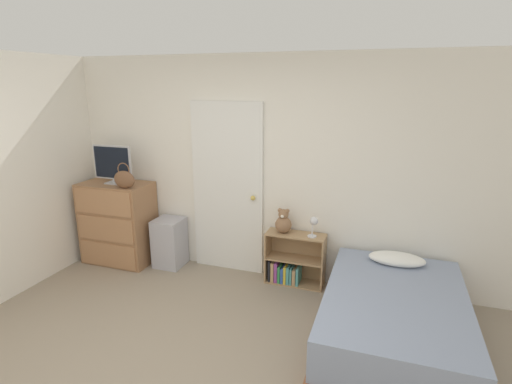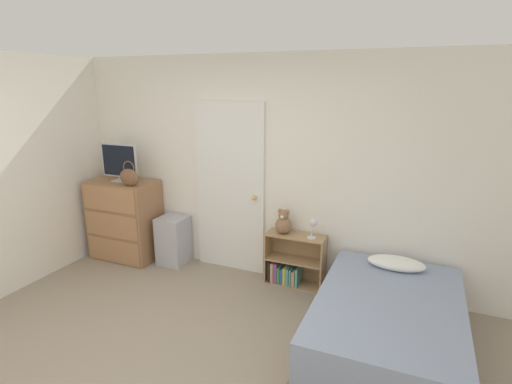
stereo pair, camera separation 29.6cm
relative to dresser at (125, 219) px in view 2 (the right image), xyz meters
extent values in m
cube|color=white|center=(1.71, 0.30, 0.76)|extent=(10.00, 0.06, 2.55)
cube|color=white|center=(1.41, 0.25, 0.50)|extent=(0.88, 0.04, 2.04)
sphere|color=gold|center=(1.74, 0.21, 0.43)|extent=(0.06, 0.06, 0.06)
cube|color=#996B47|center=(0.00, 0.00, 0.00)|extent=(0.87, 0.50, 1.03)
cube|color=#AB774F|center=(0.00, -0.25, -0.34)|extent=(0.80, 0.01, 0.30)
cube|color=#AB774F|center=(0.00, -0.25, 0.00)|extent=(0.80, 0.01, 0.30)
cube|color=#AB774F|center=(0.00, -0.25, 0.34)|extent=(0.80, 0.01, 0.30)
cube|color=#B7B7BC|center=(0.00, 0.00, 0.52)|extent=(0.18, 0.16, 0.02)
cylinder|color=#B7B7BC|center=(0.00, 0.00, 0.55)|extent=(0.04, 0.04, 0.04)
cube|color=#B7B7BC|center=(0.00, 0.00, 0.78)|extent=(0.53, 0.02, 0.42)
cube|color=black|center=(0.00, -0.02, 0.78)|extent=(0.49, 0.01, 0.38)
ellipsoid|color=brown|center=(0.27, -0.16, 0.62)|extent=(0.28, 0.11, 0.21)
torus|color=brown|center=(0.27, -0.16, 0.74)|extent=(0.16, 0.01, 0.16)
cube|color=#ADADB7|center=(0.68, 0.08, -0.21)|extent=(0.34, 0.35, 0.61)
cube|color=tan|center=(1.96, 0.13, -0.21)|extent=(0.02, 0.25, 0.60)
cube|color=tan|center=(2.61, 0.13, -0.21)|extent=(0.02, 0.25, 0.60)
cube|color=tan|center=(2.28, 0.13, -0.51)|extent=(0.63, 0.25, 0.02)
cube|color=tan|center=(2.28, 0.13, -0.21)|extent=(0.63, 0.25, 0.02)
cube|color=tan|center=(2.28, 0.13, 0.08)|extent=(0.63, 0.25, 0.02)
cube|color=tan|center=(2.28, 0.25, -0.21)|extent=(0.67, 0.01, 0.60)
cube|color=black|center=(2.00, 0.10, -0.37)|extent=(0.02, 0.18, 0.25)
cube|color=tan|center=(2.04, 0.11, -0.38)|extent=(0.03, 0.19, 0.23)
cube|color=#8C3F8C|center=(2.08, 0.10, -0.38)|extent=(0.04, 0.17, 0.24)
cube|color=#338C4C|center=(2.12, 0.09, -0.40)|extent=(0.03, 0.16, 0.20)
cube|color=#3359B2|center=(2.15, 0.09, -0.41)|extent=(0.03, 0.15, 0.18)
cube|color=gold|center=(2.19, 0.10, -0.40)|extent=(0.03, 0.18, 0.20)
cube|color=teal|center=(2.22, 0.12, -0.40)|extent=(0.03, 0.21, 0.20)
cube|color=teal|center=(2.26, 0.09, -0.40)|extent=(0.02, 0.15, 0.19)
cube|color=tan|center=(2.29, 0.12, -0.41)|extent=(0.04, 0.21, 0.18)
cube|color=teal|center=(2.33, 0.11, -0.39)|extent=(0.03, 0.20, 0.21)
sphere|color=#8C6647|center=(2.13, 0.13, 0.18)|extent=(0.19, 0.19, 0.19)
sphere|color=#8C6647|center=(2.13, 0.13, 0.30)|extent=(0.12, 0.12, 0.12)
sphere|color=silver|center=(2.13, 0.08, 0.29)|extent=(0.04, 0.04, 0.04)
sphere|color=#8C6647|center=(2.09, 0.13, 0.35)|extent=(0.05, 0.05, 0.05)
sphere|color=#8C6647|center=(2.18, 0.13, 0.35)|extent=(0.05, 0.05, 0.05)
cylinder|color=silver|center=(2.47, 0.10, 0.09)|extent=(0.10, 0.10, 0.01)
cylinder|color=silver|center=(2.47, 0.10, 0.17)|extent=(0.01, 0.01, 0.15)
sphere|color=silver|center=(2.49, 0.09, 0.28)|extent=(0.09, 0.09, 0.09)
cube|color=brown|center=(3.36, -0.66, -0.46)|extent=(1.22, 1.82, 0.12)
cube|color=#8C99B2|center=(3.36, -0.66, -0.22)|extent=(1.19, 1.77, 0.35)
ellipsoid|color=white|center=(3.36, 0.00, 0.00)|extent=(0.55, 0.28, 0.12)
camera|label=1|loc=(3.21, -3.96, 1.72)|focal=28.00mm
camera|label=2|loc=(3.49, -3.86, 1.72)|focal=28.00mm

